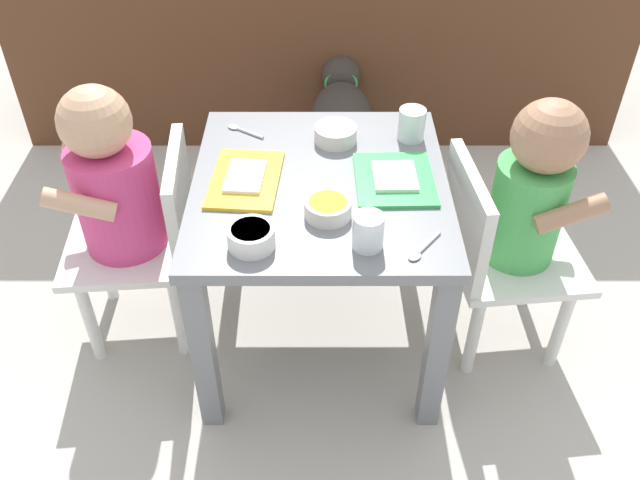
% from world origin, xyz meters
% --- Properties ---
extents(ground_plane, '(7.00, 7.00, 0.00)m').
position_xyz_m(ground_plane, '(0.00, 0.00, 0.00)').
color(ground_plane, '#B2ADA3').
extents(kitchen_cabinet_back, '(1.98, 0.40, 0.86)m').
position_xyz_m(kitchen_cabinet_back, '(0.00, 1.05, 0.43)').
color(kitchen_cabinet_back, '#56331E').
rests_on(kitchen_cabinet_back, ground).
extents(dining_table, '(0.52, 0.56, 0.45)m').
position_xyz_m(dining_table, '(0.00, 0.00, 0.37)').
color(dining_table, slate).
rests_on(dining_table, ground).
extents(seated_child_left, '(0.30, 0.30, 0.65)m').
position_xyz_m(seated_child_left, '(-0.42, 0.03, 0.40)').
color(seated_child_left, silver).
rests_on(seated_child_left, ground).
extents(seated_child_right, '(0.31, 0.31, 0.64)m').
position_xyz_m(seated_child_right, '(0.42, -0.01, 0.40)').
color(seated_child_right, silver).
rests_on(seated_child_right, ground).
extents(dog, '(0.19, 0.49, 0.33)m').
position_xyz_m(dog, '(0.07, 0.66, 0.22)').
color(dog, '#332D28').
rests_on(dog, ground).
extents(food_tray_left, '(0.15, 0.22, 0.02)m').
position_xyz_m(food_tray_left, '(-0.15, 0.00, 0.46)').
color(food_tray_left, gold).
rests_on(food_tray_left, dining_table).
extents(food_tray_right, '(0.16, 0.19, 0.02)m').
position_xyz_m(food_tray_right, '(0.15, 0.00, 0.46)').
color(food_tray_right, green).
rests_on(food_tray_right, dining_table).
extents(water_cup_left, '(0.06, 0.06, 0.07)m').
position_xyz_m(water_cup_left, '(0.09, -0.20, 0.48)').
color(water_cup_left, white).
rests_on(water_cup_left, dining_table).
extents(water_cup_right, '(0.06, 0.06, 0.07)m').
position_xyz_m(water_cup_right, '(0.20, 0.16, 0.48)').
color(water_cup_right, white).
rests_on(water_cup_right, dining_table).
extents(cereal_bowl_left_side, '(0.09, 0.09, 0.04)m').
position_xyz_m(cereal_bowl_left_side, '(-0.12, -0.20, 0.47)').
color(cereal_bowl_left_side, white).
rests_on(cereal_bowl_left_side, dining_table).
extents(cereal_bowl_right_side, '(0.09, 0.09, 0.04)m').
position_xyz_m(cereal_bowl_right_side, '(0.03, 0.15, 0.47)').
color(cereal_bowl_right_side, silver).
rests_on(cereal_bowl_right_side, dining_table).
extents(veggie_bowl_far, '(0.09, 0.09, 0.03)m').
position_xyz_m(veggie_bowl_far, '(0.02, -0.11, 0.47)').
color(veggie_bowl_far, silver).
rests_on(veggie_bowl_far, dining_table).
extents(spoon_by_left_tray, '(0.09, 0.07, 0.01)m').
position_xyz_m(spoon_by_left_tray, '(-0.18, 0.19, 0.46)').
color(spoon_by_left_tray, silver).
rests_on(spoon_by_left_tray, dining_table).
extents(spoon_by_right_tray, '(0.07, 0.09, 0.01)m').
position_xyz_m(spoon_by_right_tray, '(0.18, -0.22, 0.46)').
color(spoon_by_right_tray, silver).
rests_on(spoon_by_right_tray, dining_table).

